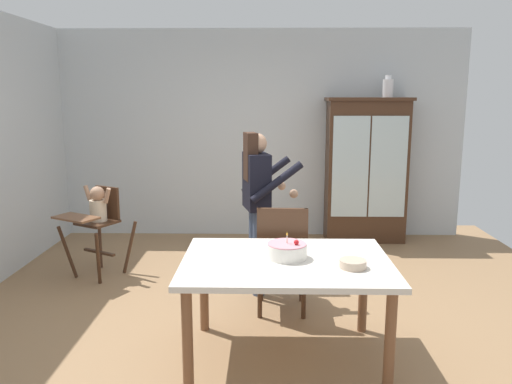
{
  "coord_description": "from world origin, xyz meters",
  "views": [
    {
      "loc": [
        0.08,
        -4.05,
        1.86
      ],
      "look_at": [
        -0.02,
        0.7,
        0.95
      ],
      "focal_mm": 35.4,
      "sensor_mm": 36.0,
      "label": 1
    }
  ],
  "objects_px": {
    "high_chair_with_toddler": "(97,215)",
    "dining_table": "(286,272)",
    "adult_person": "(257,193)",
    "serving_bowl": "(353,264)",
    "ceramic_vase": "(388,88)",
    "dining_chair_far_side": "(282,252)",
    "china_cabinet": "(366,170)",
    "birthday_cake": "(287,251)"
  },
  "relations": [
    {
      "from": "adult_person",
      "to": "birthday_cake",
      "type": "bearing_deg",
      "value": 176.64
    },
    {
      "from": "adult_person",
      "to": "serving_bowl",
      "type": "height_order",
      "value": "adult_person"
    },
    {
      "from": "high_chair_with_toddler",
      "to": "ceramic_vase",
      "type": "bearing_deg",
      "value": 51.86
    },
    {
      "from": "china_cabinet",
      "to": "dining_table",
      "type": "relative_size",
      "value": 1.27
    },
    {
      "from": "birthday_cake",
      "to": "dining_chair_far_side",
      "type": "xyz_separation_m",
      "value": [
        -0.01,
        0.71,
        -0.24
      ]
    },
    {
      "from": "dining_table",
      "to": "birthday_cake",
      "type": "bearing_deg",
      "value": 80.21
    },
    {
      "from": "high_chair_with_toddler",
      "to": "dining_chair_far_side",
      "type": "height_order",
      "value": "dining_chair_far_side"
    },
    {
      "from": "dining_table",
      "to": "high_chair_with_toddler",
      "type": "bearing_deg",
      "value": 138.45
    },
    {
      "from": "serving_bowl",
      "to": "birthday_cake",
      "type": "bearing_deg",
      "value": 155.55
    },
    {
      "from": "dining_table",
      "to": "serving_bowl",
      "type": "bearing_deg",
      "value": -20.28
    },
    {
      "from": "adult_person",
      "to": "dining_table",
      "type": "height_order",
      "value": "adult_person"
    },
    {
      "from": "dining_table",
      "to": "birthday_cake",
      "type": "relative_size",
      "value": 5.17
    },
    {
      "from": "china_cabinet",
      "to": "serving_bowl",
      "type": "height_order",
      "value": "china_cabinet"
    },
    {
      "from": "china_cabinet",
      "to": "high_chair_with_toddler",
      "type": "bearing_deg",
      "value": -155.18
    },
    {
      "from": "china_cabinet",
      "to": "dining_chair_far_side",
      "type": "bearing_deg",
      "value": -116.21
    },
    {
      "from": "serving_bowl",
      "to": "ceramic_vase",
      "type": "bearing_deg",
      "value": 73.83
    },
    {
      "from": "dining_chair_far_side",
      "to": "china_cabinet",
      "type": "bearing_deg",
      "value": -114.87
    },
    {
      "from": "ceramic_vase",
      "to": "dining_table",
      "type": "xyz_separation_m",
      "value": [
        -1.37,
        -3.06,
        -1.3
      ]
    },
    {
      "from": "serving_bowl",
      "to": "china_cabinet",
      "type": "bearing_deg",
      "value": 77.69
    },
    {
      "from": "dining_chair_far_side",
      "to": "ceramic_vase",
      "type": "bearing_deg",
      "value": -119.26
    },
    {
      "from": "dining_table",
      "to": "ceramic_vase",
      "type": "bearing_deg",
      "value": 65.92
    },
    {
      "from": "dining_chair_far_side",
      "to": "dining_table",
      "type": "bearing_deg",
      "value": 91.66
    },
    {
      "from": "high_chair_with_toddler",
      "to": "dining_table",
      "type": "distance_m",
      "value": 2.51
    },
    {
      "from": "high_chair_with_toddler",
      "to": "dining_table",
      "type": "bearing_deg",
      "value": -12.98
    },
    {
      "from": "dining_table",
      "to": "china_cabinet",
      "type": "bearing_deg",
      "value": 69.62
    },
    {
      "from": "adult_person",
      "to": "birthday_cake",
      "type": "xyz_separation_m",
      "value": [
        0.23,
        -1.22,
        -0.17
      ]
    },
    {
      "from": "adult_person",
      "to": "dining_chair_far_side",
      "type": "bearing_deg",
      "value": -170.7
    },
    {
      "from": "china_cabinet",
      "to": "serving_bowl",
      "type": "bearing_deg",
      "value": -102.31
    },
    {
      "from": "china_cabinet",
      "to": "birthday_cake",
      "type": "xyz_separation_m",
      "value": [
        -1.13,
        -3.03,
        -0.13
      ]
    },
    {
      "from": "ceramic_vase",
      "to": "birthday_cake",
      "type": "distance_m",
      "value": 3.52
    },
    {
      "from": "dining_chair_far_side",
      "to": "birthday_cake",
      "type": "bearing_deg",
      "value": 92.15
    },
    {
      "from": "dining_table",
      "to": "dining_chair_far_side",
      "type": "height_order",
      "value": "dining_chair_far_side"
    },
    {
      "from": "ceramic_vase",
      "to": "birthday_cake",
      "type": "xyz_separation_m",
      "value": [
        -1.36,
        -3.03,
        -1.16
      ]
    },
    {
      "from": "high_chair_with_toddler",
      "to": "adult_person",
      "type": "xyz_separation_m",
      "value": [
        1.66,
        -0.41,
        0.31
      ]
    },
    {
      "from": "dining_table",
      "to": "birthday_cake",
      "type": "distance_m",
      "value": 0.15
    },
    {
      "from": "china_cabinet",
      "to": "ceramic_vase",
      "type": "relative_size",
      "value": 6.8
    },
    {
      "from": "birthday_cake",
      "to": "dining_chair_far_side",
      "type": "relative_size",
      "value": 0.29
    },
    {
      "from": "birthday_cake",
      "to": "ceramic_vase",
      "type": "bearing_deg",
      "value": 65.78
    },
    {
      "from": "high_chair_with_toddler",
      "to": "birthday_cake",
      "type": "relative_size",
      "value": 3.39
    },
    {
      "from": "adult_person",
      "to": "dining_chair_far_side",
      "type": "relative_size",
      "value": 1.59
    },
    {
      "from": "serving_bowl",
      "to": "adult_person",
      "type": "bearing_deg",
      "value": 114.96
    },
    {
      "from": "serving_bowl",
      "to": "dining_chair_far_side",
      "type": "height_order",
      "value": "dining_chair_far_side"
    }
  ]
}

